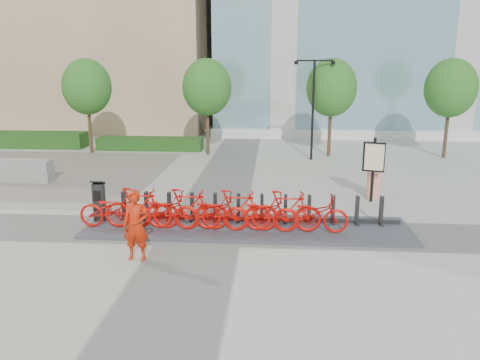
# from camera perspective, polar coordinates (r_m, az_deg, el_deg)

# --- Properties ---
(ground) EXTENTS (120.00, 120.00, 0.00)m
(ground) POSITION_cam_1_polar(r_m,az_deg,el_deg) (13.88, -4.59, -6.24)
(ground) COLOR #B2B2AE
(gravel_patch) EXTENTS (14.00, 14.00, 0.00)m
(gravel_patch) POSITION_cam_1_polar(r_m,az_deg,el_deg) (23.72, -26.49, 0.85)
(gravel_patch) COLOR slate
(gravel_patch) RESTS_ON ground
(hedge_a) EXTENTS (10.00, 1.40, 0.90)m
(hedge_a) POSITION_cam_1_polar(r_m,az_deg,el_deg) (31.17, -26.99, 4.44)
(hedge_a) COLOR #21461C
(hedge_a) RESTS_ON ground
(hedge_b) EXTENTS (6.00, 1.20, 0.70)m
(hedge_b) POSITION_cam_1_polar(r_m,az_deg,el_deg) (27.37, -10.87, 4.38)
(hedge_b) COLOR #21461C
(hedge_b) RESTS_ON ground
(tree_0) EXTENTS (2.60, 2.60, 5.10)m
(tree_0) POSITION_cam_1_polar(r_m,az_deg,el_deg) (26.85, -18.17, 10.73)
(tree_0) COLOR #4D3825
(tree_0) RESTS_ON ground
(tree_1) EXTENTS (2.60, 2.60, 5.10)m
(tree_1) POSITION_cam_1_polar(r_m,az_deg,el_deg) (25.15, -4.05, 11.20)
(tree_1) COLOR #4D3825
(tree_1) RESTS_ON ground
(tree_2) EXTENTS (2.60, 2.60, 5.10)m
(tree_2) POSITION_cam_1_polar(r_m,az_deg,el_deg) (25.08, 11.10, 10.97)
(tree_2) COLOR #4D3825
(tree_2) RESTS_ON ground
(tree_3) EXTENTS (2.60, 2.60, 5.10)m
(tree_3) POSITION_cam_1_polar(r_m,az_deg,el_deg) (26.47, 24.31, 10.16)
(tree_3) COLOR #4D3825
(tree_3) RESTS_ON ground
(streetlamp) EXTENTS (2.00, 0.20, 5.00)m
(streetlamp) POSITION_cam_1_polar(r_m,az_deg,el_deg) (24.01, 8.93, 9.85)
(streetlamp) COLOR black
(streetlamp) RESTS_ON ground
(dock_pad) EXTENTS (9.60, 2.40, 0.08)m
(dock_pad) POSITION_cam_1_polar(r_m,az_deg,el_deg) (14.02, 0.88, -5.81)
(dock_pad) COLOR #41424B
(dock_pad) RESTS_ON ground
(dock_rail_posts) EXTENTS (8.02, 0.50, 0.85)m
(dock_rail_posts) POSITION_cam_1_polar(r_m,az_deg,el_deg) (14.32, 1.23, -3.42)
(dock_rail_posts) COLOR black
(dock_rail_posts) RESTS_ON dock_pad
(bike_0) EXTENTS (2.09, 0.73, 1.10)m
(bike_0) POSITION_cam_1_polar(r_m,az_deg,el_deg) (14.25, -15.08, -3.48)
(bike_0) COLOR #C20A04
(bike_0) RESTS_ON dock_pad
(bike_1) EXTENTS (2.02, 0.57, 1.22)m
(bike_1) POSITION_cam_1_polar(r_m,az_deg,el_deg) (14.02, -12.31, -3.35)
(bike_1) COLOR #C20A04
(bike_1) RESTS_ON dock_pad
(bike_2) EXTENTS (2.09, 0.73, 1.10)m
(bike_2) POSITION_cam_1_polar(r_m,az_deg,el_deg) (13.85, -9.43, -3.69)
(bike_2) COLOR #C20A04
(bike_2) RESTS_ON dock_pad
(bike_3) EXTENTS (2.02, 0.57, 1.22)m
(bike_3) POSITION_cam_1_polar(r_m,az_deg,el_deg) (13.69, -6.50, -3.54)
(bike_3) COLOR #C20A04
(bike_3) RESTS_ON dock_pad
(bike_4) EXTENTS (2.09, 0.73, 1.10)m
(bike_4) POSITION_cam_1_polar(r_m,az_deg,el_deg) (13.59, -3.50, -3.86)
(bike_4) COLOR #C20A04
(bike_4) RESTS_ON dock_pad
(bike_5) EXTENTS (2.02, 0.57, 1.22)m
(bike_5) POSITION_cam_1_polar(r_m,az_deg,el_deg) (13.50, -0.47, -3.69)
(bike_5) COLOR #C20A04
(bike_5) RESTS_ON dock_pad
(bike_6) EXTENTS (2.09, 0.73, 1.10)m
(bike_6) POSITION_cam_1_polar(r_m,az_deg,el_deg) (13.48, 2.59, -4.00)
(bike_6) COLOR #C20A04
(bike_6) RESTS_ON dock_pad
(bike_7) EXTENTS (2.02, 0.57, 1.22)m
(bike_7) POSITION_cam_1_polar(r_m,az_deg,el_deg) (13.47, 5.66, -3.81)
(bike_7) COLOR #C20A04
(bike_7) RESTS_ON dock_pad
(bike_8) EXTENTS (2.09, 0.73, 1.10)m
(bike_8) POSITION_cam_1_polar(r_m,az_deg,el_deg) (13.53, 8.71, -4.09)
(bike_8) COLOR #C20A04
(bike_8) RESTS_ON dock_pad
(kiosk) EXTENTS (0.40, 0.34, 1.28)m
(kiosk) POSITION_cam_1_polar(r_m,az_deg,el_deg) (15.02, -16.80, -2.45)
(kiosk) COLOR black
(kiosk) RESTS_ON dock_pad
(worker_red) EXTENTS (0.68, 0.46, 1.80)m
(worker_red) POSITION_cam_1_polar(r_m,az_deg,el_deg) (11.90, -12.58, -5.42)
(worker_red) COLOR #BD2007
(worker_red) RESTS_ON ground
(construction_barrel) EXTENTS (0.63, 0.63, 0.95)m
(construction_barrel) POSITION_cam_1_polar(r_m,az_deg,el_deg) (17.86, 15.95, -0.54)
(construction_barrel) COLOR #FF3100
(construction_barrel) RESTS_ON ground
(jersey_barrier) EXTENTS (2.41, 0.69, 0.93)m
(jersey_barrier) POSITION_cam_1_polar(r_m,az_deg,el_deg) (21.44, -24.92, 1.02)
(jersey_barrier) COLOR gray
(jersey_barrier) RESTS_ON ground
(map_sign) EXTENTS (0.75, 0.33, 2.31)m
(map_sign) POSITION_cam_1_polar(r_m,az_deg,el_deg) (17.03, 15.99, 2.39)
(map_sign) COLOR black
(map_sign) RESTS_ON ground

